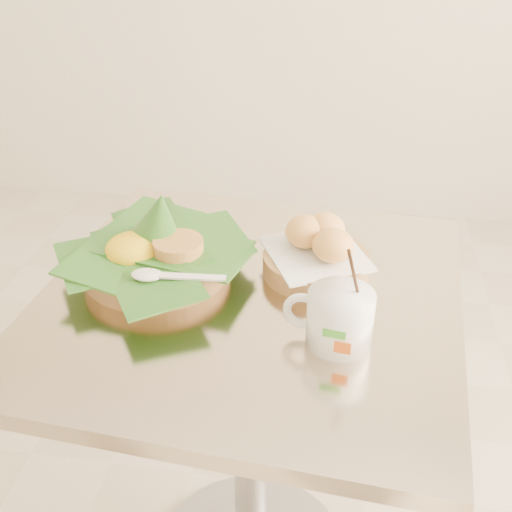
# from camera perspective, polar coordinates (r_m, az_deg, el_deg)

# --- Properties ---
(cafe_table) EXTENTS (0.76, 0.76, 0.75)m
(cafe_table) POSITION_cam_1_polar(r_m,az_deg,el_deg) (1.23, -0.48, -11.83)
(cafe_table) COLOR gray
(cafe_table) RESTS_ON floor
(rice_basket) EXTENTS (0.33, 0.33, 0.17)m
(rice_basket) POSITION_cam_1_polar(r_m,az_deg,el_deg) (1.14, -8.95, 0.59)
(rice_basket) COLOR #9E6D44
(rice_basket) RESTS_ON cafe_table
(bread_basket) EXTENTS (0.21, 0.21, 0.10)m
(bread_basket) POSITION_cam_1_polar(r_m,az_deg,el_deg) (1.13, 5.50, 0.32)
(bread_basket) COLOR #9E6D44
(bread_basket) RESTS_ON cafe_table
(coffee_mug) EXTENTS (0.14, 0.11, 0.17)m
(coffee_mug) POSITION_cam_1_polar(r_m,az_deg,el_deg) (0.97, 7.32, -5.38)
(coffee_mug) COLOR white
(coffee_mug) RESTS_ON cafe_table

